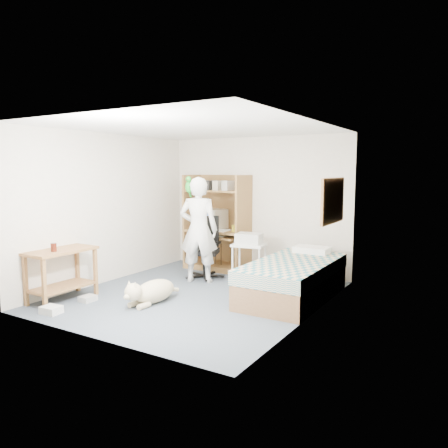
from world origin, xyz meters
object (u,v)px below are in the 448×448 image
object	(u,v)px
office_chair	(205,256)
person	(199,230)
bed	(293,279)
side_desk	(62,267)
dog	(151,291)
printer_cart	(249,256)
computer_hutch	(218,226)

from	to	relation	value
office_chair	person	size ratio (longest dim) A/B	0.60
bed	office_chair	distance (m)	1.87
bed	side_desk	distance (m)	3.39
office_chair	person	distance (m)	0.60
side_desk	person	xyz separation A→B (m)	(1.10, 1.91, 0.40)
bed	person	size ratio (longest dim) A/B	1.13
dog	printer_cart	distance (m)	1.98
side_desk	dog	world-z (taller)	side_desk
computer_hutch	printer_cart	distance (m)	1.14
computer_hutch	dog	distance (m)	2.50
bed	dog	distance (m)	2.07
side_desk	printer_cart	size ratio (longest dim) A/B	1.56
person	dog	world-z (taller)	person
computer_hutch	printer_cart	world-z (taller)	computer_hutch
bed	person	bearing A→B (deg)	176.83
dog	side_desk	bearing A→B (deg)	-151.10
dog	printer_cart	world-z (taller)	printer_cart
person	printer_cart	size ratio (longest dim) A/B	2.78
bed	office_chair	xyz separation A→B (m)	(-1.82, 0.40, 0.09)
person	printer_cart	xyz separation A→B (m)	(0.69, 0.51, -0.47)
person	side_desk	bearing A→B (deg)	38.57
office_chair	dog	distance (m)	1.69
computer_hutch	side_desk	size ratio (longest dim) A/B	1.80
printer_cart	person	bearing A→B (deg)	-153.54
computer_hutch	dog	size ratio (longest dim) A/B	1.68
bed	office_chair	size ratio (longest dim) A/B	1.89
office_chair	side_desk	bearing A→B (deg)	-136.41
office_chair	computer_hutch	bearing A→B (deg)	82.33
person	bed	bearing A→B (deg)	155.29
side_desk	printer_cart	world-z (taller)	side_desk
computer_hutch	office_chair	size ratio (longest dim) A/B	1.68
office_chair	dog	xyz separation A→B (m)	(0.19, -1.67, -0.21)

